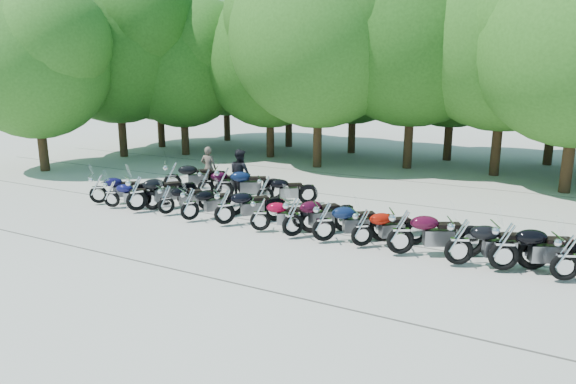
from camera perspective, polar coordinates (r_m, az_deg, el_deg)
The scene contains 34 objects.
ground at distance 14.85m, azimuth -2.76°, elevation -5.30°, with size 90.00×90.00×0.00m, color gray.
tree_0 at distance 33.81m, azimuth -14.34°, elevation 14.08°, with size 7.50×7.50×9.21m.
tree_1 at distance 30.27m, azimuth -11.72°, elevation 13.61°, with size 6.97×6.97×8.55m.
tree_2 at distance 28.84m, azimuth -2.06°, elevation 14.40°, with size 7.31×7.31×8.97m.
tree_3 at distance 25.75m, azimuth 3.44°, elevation 16.78°, with size 8.70×8.70×10.67m.
tree_4 at distance 26.10m, azimuth 13.85°, elevation 17.08°, with size 9.13×9.13×11.20m.
tree_5 at distance 25.46m, azimuth 23.19°, elevation 16.39°, with size 9.04×9.04×11.10m.
tree_9 at distance 36.23m, azimuth -6.99°, elevation 14.40°, with size 7.59×7.59×9.32m.
tree_10 at distance 32.95m, azimuth 0.08°, elevation 14.86°, with size 7.78×7.78×9.55m.
tree_11 at distance 30.56m, azimuth 7.33°, elevation 14.58°, with size 7.56×7.56×9.28m.
tree_12 at distance 29.06m, azimuth 18.00°, elevation 14.59°, with size 7.88×7.88×9.67m.
tree_13 at distance 29.55m, azimuth 28.06°, elevation 14.29°, with size 8.31×8.31×10.20m.
tree_16 at distance 27.34m, azimuth -26.41°, elevation 12.62°, with size 6.97×6.97×8.55m.
tree_17 at distance 30.46m, azimuth -18.56°, elevation 15.06°, with size 8.31×8.31×10.20m.
motorcycle_0 at distance 19.72m, azimuth -20.36°, elevation 0.43°, with size 0.68×2.24×1.26m, color #0E0C35, non-canonical shape.
motorcycle_1 at distance 19.01m, azimuth -19.04°, elevation -0.10°, with size 0.62×2.03×1.15m, color #0E0E40, non-canonical shape.
motorcycle_2 at distance 18.18m, azimuth -16.51°, elevation -0.04°, with size 0.77×2.53×1.43m, color black, non-canonical shape.
motorcycle_3 at distance 17.60m, azimuth -13.41°, elevation -0.75°, with size 0.62×2.04×1.15m, color black, non-canonical shape.
motorcycle_4 at distance 16.68m, azimuth -10.88°, elevation -1.24°, with size 0.66×2.18×1.23m, color black, non-canonical shape.
motorcycle_5 at distance 16.03m, azimuth -7.09°, elevation -1.54°, with size 0.71×2.33×1.32m, color black, non-canonical shape.
motorcycle_6 at distance 15.33m, azimuth -3.12°, elevation -2.39°, with size 0.64×2.11×1.19m, color maroon, non-canonical shape.
motorcycle_7 at distance 14.74m, azimuth 0.56°, elevation -2.68°, with size 0.73×2.40×1.36m, color #37071A, non-canonical shape.
motorcycle_8 at distance 14.36m, azimuth 4.02°, elevation -3.19°, with size 0.72×2.36×1.33m, color #0D193A, non-canonical shape.
motorcycle_9 at distance 14.09m, azimuth 8.26°, elevation -3.82°, with size 0.67×2.19×1.24m, color #9D1105, non-canonical shape.
motorcycle_10 at distance 13.63m, azimuth 12.43°, elevation -4.21°, with size 0.76×2.50×1.41m, color #3F081D, non-canonical shape.
motorcycle_11 at distance 13.28m, azimuth 18.52°, elevation -5.12°, with size 0.75×2.46×1.39m, color black, non-canonical shape.
motorcycle_12 at distance 13.28m, azimuth 22.92°, elevation -5.44°, with size 0.76×2.50×1.41m, color black, non-canonical shape.
motorcycle_13 at distance 13.27m, azimuth 28.51°, elevation -6.29°, with size 0.70×2.30×1.30m, color maroon, non-canonical shape.
motorcycle_14 at distance 20.67m, azimuth -12.74°, elevation 1.74°, with size 0.77×2.53×1.43m, color black, non-canonical shape.
motorcycle_15 at distance 19.84m, azimuth -9.14°, elevation 1.14°, with size 0.67×2.20×1.24m, color #31061E, non-canonical shape.
motorcycle_16 at distance 19.12m, azimuth -7.15°, elevation 1.07°, with size 0.78×2.56×1.45m, color #0D193A, non-canonical shape.
motorcycle_17 at distance 18.37m, azimuth -2.54°, elevation 0.31°, with size 0.66×2.17×1.23m, color black, non-canonical shape.
rider_0 at distance 21.23m, azimuth -8.81°, elevation 2.66°, with size 0.64×0.42×1.76m, color brown.
rider_1 at distance 19.58m, azimuth -5.32°, elevation 2.05°, with size 0.91×0.71×1.88m, color black.
Camera 1 is at (7.31, -12.04, 4.72)m, focal length 32.00 mm.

